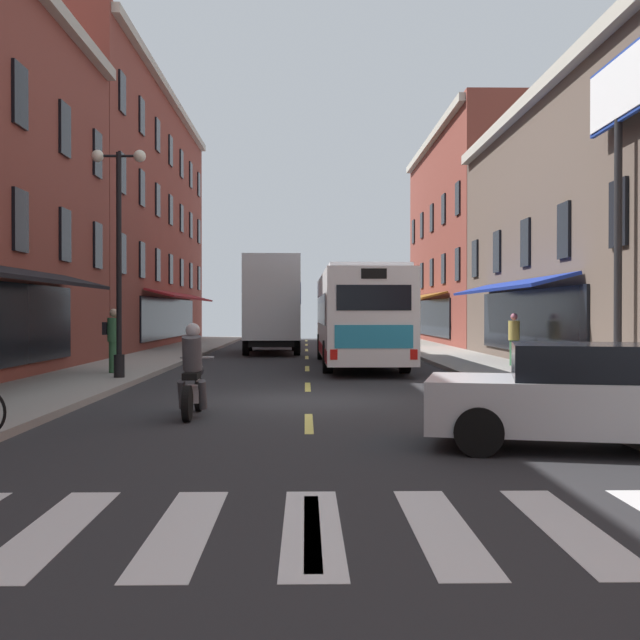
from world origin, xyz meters
name	(u,v)px	position (x,y,z in m)	size (l,w,h in m)	color
ground_plane	(308,403)	(0.00, 0.00, -0.05)	(34.80, 80.00, 0.10)	#28282B
lane_centre_dashes	(308,401)	(0.00, -0.25, 0.00)	(0.14, 73.90, 0.01)	#DBCC4C
crosswalk_near	(312,528)	(0.00, -10.00, 0.00)	(7.10, 2.80, 0.01)	silver
sidewalk_left	(26,397)	(-5.90, 0.00, 0.07)	(3.00, 80.00, 0.14)	gray
sidewalk_right	(587,396)	(5.90, 0.00, 0.07)	(3.00, 80.00, 0.14)	gray
billboard_sign	(618,130)	(7.05, 1.25, 6.00)	(0.40, 3.33, 7.54)	black
transit_bus	(358,316)	(1.77, 10.85, 1.72)	(2.71, 11.70, 3.27)	white
box_truck	(272,305)	(-1.58, 19.21, 2.18)	(2.69, 7.41, 4.28)	white
sedan_near	(591,396)	(3.79, -6.13, 0.72)	(4.55, 2.74, 1.42)	silver
sedan_mid	(279,332)	(-1.55, 27.82, 0.74)	(1.96, 4.52, 1.45)	maroon
motorcycle_rider	(193,377)	(-2.05, -2.61, 0.71)	(0.62, 2.07, 1.66)	black
pedestrian_near	(113,339)	(-5.51, 5.97, 1.11)	(0.52, 0.44, 1.82)	#33663F
pedestrian_mid	(514,339)	(6.66, 8.81, 1.00)	(0.36, 0.36, 1.68)	#33663F
street_lamp_twin	(119,252)	(-4.96, 4.29, 3.43)	(1.42, 0.32, 5.98)	black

